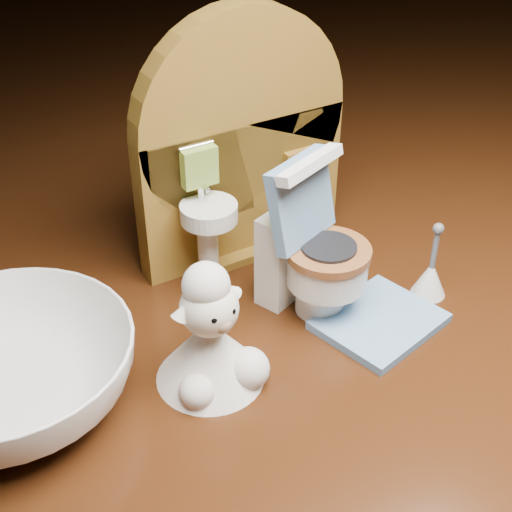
{
  "coord_description": "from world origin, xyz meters",
  "views": [
    {
      "loc": [
        -0.18,
        -0.26,
        0.25
      ],
      "look_at": [
        -0.03,
        -0.0,
        0.05
      ],
      "focal_mm": 50.0,
      "sensor_mm": 36.0,
      "label": 1
    }
  ],
  "objects": [
    {
      "name": "toy_toilet",
      "position": [
        0.0,
        -0.0,
        0.03
      ],
      "size": [
        0.05,
        0.06,
        0.09
      ],
      "rotation": [
        0.0,
        0.0,
        0.36
      ],
      "color": "white",
      "rests_on": "ground"
    },
    {
      "name": "toilet_brush",
      "position": [
        0.07,
        -0.03,
        0.01
      ],
      "size": [
        0.02,
        0.02,
        0.05
      ],
      "color": "white",
      "rests_on": "ground"
    },
    {
      "name": "plush_lamb",
      "position": [
        -0.07,
        -0.03,
        0.02
      ],
      "size": [
        0.05,
        0.05,
        0.07
      ],
      "rotation": [
        0.0,
        0.0,
        0.1
      ],
      "color": "silver",
      "rests_on": "ground"
    },
    {
      "name": "bath_mat",
      "position": [
        0.03,
        -0.04,
        0.0
      ],
      "size": [
        0.07,
        0.06,
        0.0
      ],
      "primitive_type": "cube",
      "rotation": [
        0.0,
        0.0,
        0.22
      ],
      "color": "#6791BE",
      "rests_on": "ground"
    },
    {
      "name": "backdrop_panel",
      "position": [
        -0.0,
        0.06,
        0.07
      ],
      "size": [
        0.13,
        0.05,
        0.15
      ],
      "color": "brown",
      "rests_on": "ground"
    },
    {
      "name": "ceramic_bowl",
      "position": [
        -0.16,
        0.01,
        0.02
      ],
      "size": [
        0.12,
        0.12,
        0.04
      ],
      "primitive_type": "imported",
      "rotation": [
        0.0,
        0.0,
        0.05
      ],
      "color": "white",
      "rests_on": "ground"
    }
  ]
}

